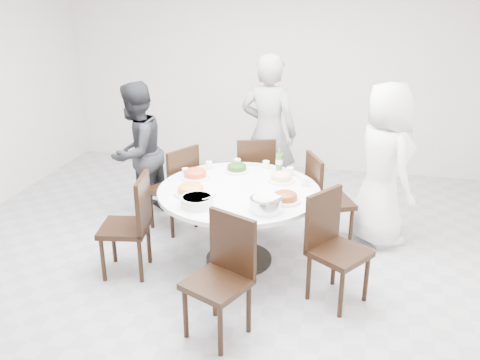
% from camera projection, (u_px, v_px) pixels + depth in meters
% --- Properties ---
extents(floor, '(6.00, 6.00, 0.01)m').
position_uv_depth(floor, '(221.00, 268.00, 4.81)').
color(floor, '#A2A1A6').
rests_on(floor, ground).
extents(wall_back, '(6.00, 0.01, 2.80)m').
position_uv_depth(wall_back, '(274.00, 69.00, 7.03)').
color(wall_back, silver).
rests_on(wall_back, ground).
extents(dining_table, '(1.50, 1.50, 0.75)m').
position_uv_depth(dining_table, '(239.00, 225.00, 4.82)').
color(dining_table, white).
rests_on(dining_table, floor).
extents(chair_ne, '(0.56, 0.56, 0.95)m').
position_uv_depth(chair_ne, '(330.00, 200.00, 5.14)').
color(chair_ne, black).
rests_on(chair_ne, floor).
extents(chair_n, '(0.53, 0.53, 0.95)m').
position_uv_depth(chair_n, '(254.00, 175.00, 5.79)').
color(chair_n, black).
rests_on(chair_n, floor).
extents(chair_nw, '(0.57, 0.57, 0.95)m').
position_uv_depth(chair_nw, '(172.00, 187.00, 5.45)').
color(chair_nw, black).
rests_on(chair_nw, floor).
extents(chair_sw, '(0.48, 0.48, 0.95)m').
position_uv_depth(chair_sw, '(124.00, 226.00, 4.59)').
color(chair_sw, black).
rests_on(chair_sw, floor).
extents(chair_s, '(0.56, 0.56, 0.95)m').
position_uv_depth(chair_s, '(217.00, 281.00, 3.74)').
color(chair_s, black).
rests_on(chair_s, floor).
extents(chair_se, '(0.59, 0.59, 0.95)m').
position_uv_depth(chair_se, '(340.00, 250.00, 4.17)').
color(chair_se, black).
rests_on(chair_se, floor).
extents(diner_right, '(0.86, 0.97, 1.66)m').
position_uv_depth(diner_right, '(384.00, 165.00, 5.05)').
color(diner_right, silver).
rests_on(diner_right, floor).
extents(diner_middle, '(0.72, 0.53, 1.82)m').
position_uv_depth(diner_middle, '(269.00, 133.00, 5.85)').
color(diner_middle, black).
rests_on(diner_middle, floor).
extents(diner_left, '(0.74, 0.87, 1.56)m').
position_uv_depth(diner_left, '(137.00, 153.00, 5.59)').
color(diner_left, black).
rests_on(diner_left, floor).
extents(dish_greens, '(0.25, 0.25, 0.06)m').
position_uv_depth(dish_greens, '(237.00, 169.00, 5.09)').
color(dish_greens, white).
rests_on(dish_greens, dining_table).
extents(dish_pale, '(0.25, 0.25, 0.07)m').
position_uv_depth(dish_pale, '(281.00, 178.00, 4.85)').
color(dish_pale, white).
rests_on(dish_pale, dining_table).
extents(dish_orange, '(0.28, 0.28, 0.08)m').
position_uv_depth(dish_orange, '(195.00, 175.00, 4.93)').
color(dish_orange, white).
rests_on(dish_orange, dining_table).
extents(dish_redbrown, '(0.27, 0.27, 0.07)m').
position_uv_depth(dish_redbrown, '(285.00, 198.00, 4.40)').
color(dish_redbrown, white).
rests_on(dish_redbrown, dining_table).
extents(dish_tofu, '(0.30, 0.30, 0.08)m').
position_uv_depth(dish_tofu, '(191.00, 190.00, 4.56)').
color(dish_tofu, white).
rests_on(dish_tofu, dining_table).
extents(rice_bowl, '(0.27, 0.27, 0.12)m').
position_uv_depth(rice_bowl, '(266.00, 205.00, 4.21)').
color(rice_bowl, silver).
rests_on(rice_bowl, dining_table).
extents(soup_bowl, '(0.28, 0.28, 0.09)m').
position_uv_depth(soup_bowl, '(197.00, 201.00, 4.31)').
color(soup_bowl, white).
rests_on(soup_bowl, dining_table).
extents(beverage_bottle, '(0.07, 0.07, 0.23)m').
position_uv_depth(beverage_bottle, '(279.00, 160.00, 5.09)').
color(beverage_bottle, '#336D2B').
rests_on(beverage_bottle, dining_table).
extents(tea_cups, '(0.07, 0.07, 0.08)m').
position_uv_depth(tea_cups, '(255.00, 162.00, 5.25)').
color(tea_cups, white).
rests_on(tea_cups, dining_table).
extents(chopsticks, '(0.24, 0.04, 0.01)m').
position_uv_depth(chopsticks, '(253.00, 164.00, 5.32)').
color(chopsticks, tan).
rests_on(chopsticks, dining_table).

